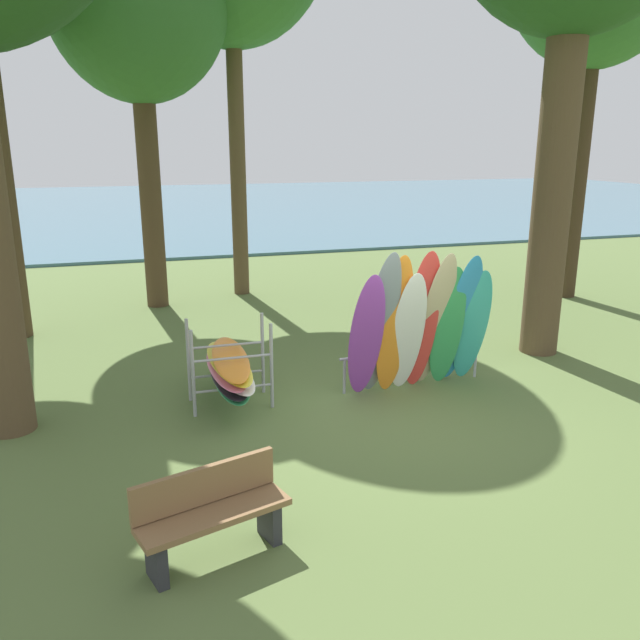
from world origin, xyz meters
TOP-DOWN VIEW (x-y plane):
  - ground_plane at (0.00, 0.00)m, footprint 80.00×80.00m
  - lake_water at (0.00, 31.02)m, footprint 80.00×36.00m
  - leaning_board_pile at (0.63, 0.55)m, footprint 2.42×0.86m
  - board_storage_rack at (-2.21, 0.89)m, footprint 1.15×2.13m
  - park_bench at (-2.94, -2.60)m, footprint 1.46×0.80m

SIDE VIEW (x-z plane):
  - ground_plane at x=0.00m, z-range 0.00..0.00m
  - lake_water at x=0.00m, z-range 0.00..0.10m
  - park_bench at x=-2.94m, z-range 0.03..0.88m
  - board_storage_rack at x=-2.21m, z-range -0.07..1.18m
  - leaning_board_pile at x=0.63m, z-range -0.09..2.16m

